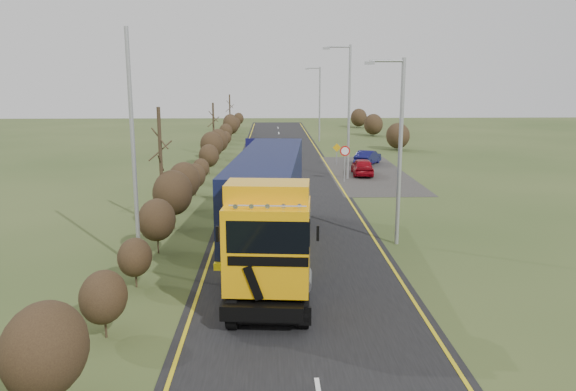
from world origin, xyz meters
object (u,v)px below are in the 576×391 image
(streetlight_near, at_px, (398,145))
(car_blue_sedan, at_px, (368,158))
(car_red_hatchback, at_px, (362,167))
(lorry, at_px, (269,200))
(speed_sign, at_px, (345,156))

(streetlight_near, bearing_deg, car_blue_sedan, 83.23)
(car_red_hatchback, relative_size, streetlight_near, 0.47)
(lorry, height_order, streetlight_near, streetlight_near)
(speed_sign, bearing_deg, car_red_hatchback, 58.11)
(car_red_hatchback, distance_m, car_blue_sedan, 5.43)
(lorry, distance_m, streetlight_near, 6.29)
(lorry, xyz_separation_m, car_blue_sedan, (8.50, 24.93, -1.82))
(car_blue_sedan, relative_size, speed_sign, 1.43)
(streetlight_near, distance_m, speed_sign, 15.51)
(car_red_hatchback, height_order, car_blue_sedan, car_red_hatchback)
(lorry, distance_m, car_blue_sedan, 26.40)
(car_red_hatchback, bearing_deg, car_blue_sedan, -100.36)
(lorry, bearing_deg, car_red_hatchback, 74.90)
(car_blue_sedan, xyz_separation_m, streetlight_near, (-2.77, -23.36, 3.92))
(lorry, relative_size, streetlight_near, 1.89)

